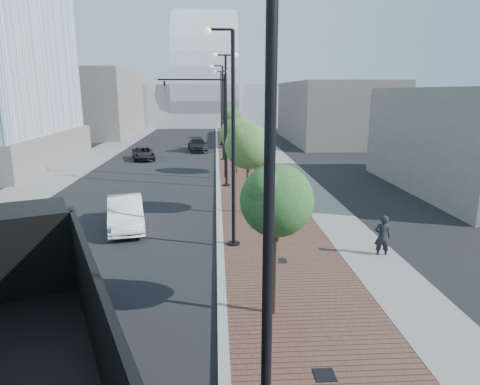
{
  "coord_description": "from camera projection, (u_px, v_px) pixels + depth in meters",
  "views": [
    {
      "loc": [
        -0.13,
        -7.61,
        6.74
      ],
      "look_at": [
        1.0,
        12.0,
        2.0
      ],
      "focal_mm": 31.42,
      "sensor_mm": 36.0,
      "label": 1
    }
  ],
  "objects": [
    {
      "name": "pedestrian",
      "position": [
        383.0,
        237.0,
        17.3
      ],
      "size": [
        0.73,
        0.55,
        1.83
      ],
      "primitive_type": "imported",
      "rotation": [
        0.0,
        0.0,
        2.97
      ],
      "color": "black",
      "rests_on": "ground"
    },
    {
      "name": "white_sedan",
      "position": [
        125.0,
        213.0,
        21.09
      ],
      "size": [
        2.69,
        5.05,
        1.58
      ],
      "primitive_type": "imported",
      "rotation": [
        0.0,
        0.0,
        0.22
      ],
      "color": "white",
      "rests_on": "ground"
    },
    {
      "name": "commercial_block_ne",
      "position": [
        333.0,
        112.0,
        57.45
      ],
      "size": [
        12.0,
        22.0,
        8.0
      ],
      "primitive_type": "cube",
      "color": "#5F5955",
      "rests_on": "ground"
    },
    {
      "name": "commercial_block_nw",
      "position": [
        87.0,
        103.0,
        64.91
      ],
      "size": [
        14.0,
        20.0,
        10.0
      ],
      "primitive_type": "cube",
      "color": "slate",
      "rests_on": "ground"
    },
    {
      "name": "dump_truck",
      "position": [
        22.0,
        317.0,
        9.82
      ],
      "size": [
        7.92,
        13.79,
        3.78
      ],
      "rotation": [
        0.0,
        0.0,
        0.4
      ],
      "color": "black",
      "rests_on": "ground"
    },
    {
      "name": "sidewalk",
      "position": [
        248.0,
        151.0,
        47.97
      ],
      "size": [
        7.0,
        140.0,
        0.12
      ],
      "primitive_type": "cube",
      "color": "#4C2D23",
      "rests_on": "ground"
    },
    {
      "name": "streetlight_2",
      "position": [
        226.0,
        120.0,
        29.22
      ],
      "size": [
        1.72,
        0.56,
        9.28
      ],
      "color": "black",
      "rests_on": "ground"
    },
    {
      "name": "convention_center",
      "position": [
        207.0,
        95.0,
        89.94
      ],
      "size": [
        50.0,
        30.0,
        50.0
      ],
      "color": "#9EA4A8",
      "rests_on": "ground"
    },
    {
      "name": "tree_1",
      "position": [
        249.0,
        146.0,
        22.74
      ],
      "size": [
        2.54,
        2.52,
        5.12
      ],
      "color": "#382619",
      "rests_on": "ground"
    },
    {
      "name": "tree_2",
      "position": [
        237.0,
        134.0,
        34.51
      ],
      "size": [
        2.77,
        2.77,
        4.69
      ],
      "color": "#382619",
      "rests_on": "ground"
    },
    {
      "name": "traffic_mast",
      "position": [
        213.0,
        115.0,
        32.05
      ],
      "size": [
        5.09,
        0.2,
        8.0
      ],
      "color": "black",
      "rests_on": "ground"
    },
    {
      "name": "streetlight_1",
      "position": [
        231.0,
        150.0,
        17.68
      ],
      "size": [
        1.44,
        0.56,
        9.21
      ],
      "color": "black",
      "rests_on": "ground"
    },
    {
      "name": "tree_0",
      "position": [
        278.0,
        201.0,
        12.1
      ],
      "size": [
        2.22,
        2.14,
        4.76
      ],
      "color": "#382619",
      "rests_on": "ground"
    },
    {
      "name": "streetlight_4",
      "position": [
        221.0,
        107.0,
        52.51
      ],
      "size": [
        1.72,
        0.56,
        9.28
      ],
      "color": "black",
      "rests_on": "ground"
    },
    {
      "name": "streetlight_0",
      "position": [
        268.0,
        231.0,
        5.93
      ],
      "size": [
        1.72,
        0.56,
        9.28
      ],
      "color": "black",
      "rests_on": "ground"
    },
    {
      "name": "concrete_strip",
      "position": [
        271.0,
        151.0,
        48.12
      ],
      "size": [
        2.4,
        140.0,
        0.13
      ],
      "primitive_type": "cube",
      "color": "slate",
      "rests_on": "ground"
    },
    {
      "name": "west_sidewalk",
      "position": [
        101.0,
        153.0,
        47.05
      ],
      "size": [
        4.0,
        140.0,
        0.12
      ],
      "primitive_type": "cube",
      "color": "slate",
      "rests_on": "ground"
    },
    {
      "name": "utility_cover_0",
      "position": [
        325.0,
        375.0,
        10.04
      ],
      "size": [
        0.5,
        0.5,
        0.02
      ],
      "primitive_type": "cube",
      "color": "black",
      "rests_on": "sidewalk"
    },
    {
      "name": "utility_cover_1",
      "position": [
        280.0,
        261.0,
        16.84
      ],
      "size": [
        0.5,
        0.5,
        0.02
      ],
      "primitive_type": "cube",
      "color": "black",
      "rests_on": "sidewalk"
    },
    {
      "name": "dark_car_far",
      "position": [
        198.0,
        145.0,
        48.61
      ],
      "size": [
        2.7,
        5.22,
        1.45
      ],
      "primitive_type": "imported",
      "rotation": [
        0.0,
        0.0,
        0.14
      ],
      "color": "black",
      "rests_on": "ground"
    },
    {
      "name": "utility_cover_2",
      "position": [
        255.0,
        195.0,
        27.51
      ],
      "size": [
        0.5,
        0.5,
        0.02
      ],
      "primitive_type": "cube",
      "color": "black",
      "rests_on": "sidewalk"
    },
    {
      "name": "dark_car_mid",
      "position": [
        143.0,
        154.0,
        42.44
      ],
      "size": [
        3.05,
        4.83,
        1.24
      ],
      "primitive_type": "imported",
      "rotation": [
        0.0,
        0.0,
        0.23
      ],
      "color": "black",
      "rests_on": "ground"
    },
    {
      "name": "tree_3",
      "position": [
        232.0,
        117.0,
        46.0
      ],
      "size": [
        2.22,
        2.14,
        5.08
      ],
      "color": "#382619",
      "rests_on": "ground"
    },
    {
      "name": "streetlight_3",
      "position": [
        222.0,
        117.0,
        40.97
      ],
      "size": [
        1.44,
        0.56,
        9.21
      ],
      "color": "black",
      "rests_on": "ground"
    },
    {
      "name": "curb",
      "position": [
        217.0,
        152.0,
        47.77
      ],
      "size": [
        0.3,
        140.0,
        0.14
      ],
      "primitive_type": "cube",
      "color": "gray",
      "rests_on": "ground"
    }
  ]
}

